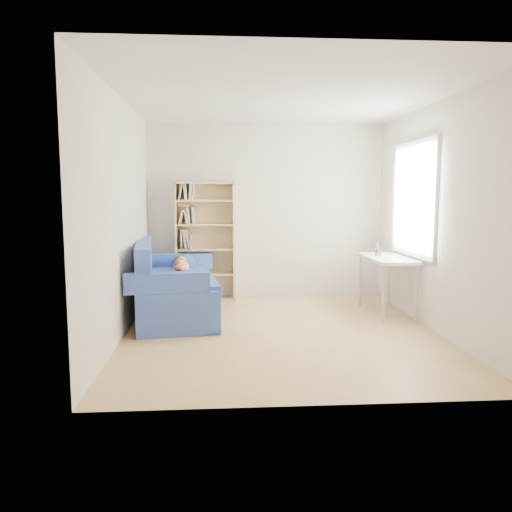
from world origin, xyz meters
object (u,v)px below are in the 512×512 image
Objects in this scene: sofa at (171,289)px; pen_cup at (378,251)px; bookshelf at (205,246)px; desk at (387,263)px.

pen_cup is at bearing -5.76° from sofa.
pen_cup is (2.71, 0.09, 0.46)m from sofa.
bookshelf is 1.57× the size of desk.
sofa is at bearing 179.16° from desk.
sofa is 11.86× the size of pen_cup.
pen_cup is (2.30, -0.92, 0.01)m from bookshelf.
desk is 0.21m from pen_cup.
desk is at bearing -8.44° from sofa.
sofa is 1.18m from bookshelf.
pen_cup is at bearing -21.83° from bookshelf.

